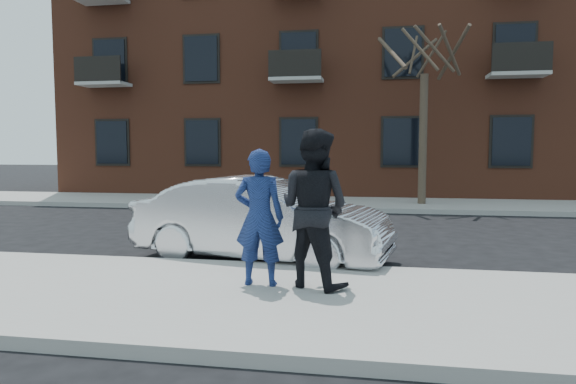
% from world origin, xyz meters
% --- Properties ---
extents(ground, '(100.00, 100.00, 0.00)m').
position_xyz_m(ground, '(0.00, 0.00, 0.00)').
color(ground, black).
rests_on(ground, ground).
extents(near_sidewalk, '(50.00, 3.50, 0.15)m').
position_xyz_m(near_sidewalk, '(0.00, -0.25, 0.07)').
color(near_sidewalk, gray).
rests_on(near_sidewalk, ground).
extents(near_curb, '(50.00, 0.10, 0.15)m').
position_xyz_m(near_curb, '(0.00, 1.55, 0.07)').
color(near_curb, '#999691').
rests_on(near_curb, ground).
extents(far_sidewalk, '(50.00, 3.50, 0.15)m').
position_xyz_m(far_sidewalk, '(0.00, 11.25, 0.07)').
color(far_sidewalk, gray).
rests_on(far_sidewalk, ground).
extents(far_curb, '(50.00, 0.10, 0.15)m').
position_xyz_m(far_curb, '(0.00, 9.45, 0.07)').
color(far_curb, '#999691').
rests_on(far_curb, ground).
extents(apartment_building, '(24.30, 10.30, 12.30)m').
position_xyz_m(apartment_building, '(2.00, 18.00, 6.16)').
color(apartment_building, brown).
rests_on(apartment_building, ground).
extents(street_tree, '(3.60, 3.60, 6.80)m').
position_xyz_m(street_tree, '(4.50, 11.00, 5.52)').
color(street_tree, '#3D2F24').
rests_on(street_tree, far_sidewalk).
extents(silver_sedan, '(4.64, 2.33, 1.46)m').
position_xyz_m(silver_sedan, '(1.07, 2.30, 0.73)').
color(silver_sedan, silver).
rests_on(silver_sedan, ground).
extents(man_hoodie, '(0.67, 0.51, 1.80)m').
position_xyz_m(man_hoodie, '(1.50, 0.25, 1.05)').
color(man_hoodie, navy).
rests_on(man_hoodie, near_sidewalk).
extents(man_peacoat, '(1.24, 1.14, 2.06)m').
position_xyz_m(man_peacoat, '(2.22, 0.32, 1.18)').
color(man_peacoat, black).
rests_on(man_peacoat, near_sidewalk).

